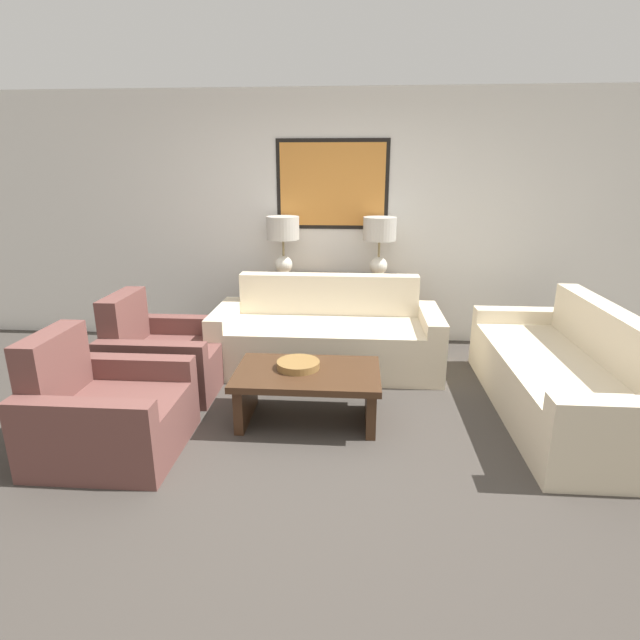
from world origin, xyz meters
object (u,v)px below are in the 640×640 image
(couch_by_side, at_px, (563,379))
(armchair_near_back_wall, at_px, (164,358))
(decorative_bowl, at_px, (298,365))
(console_table, at_px, (330,311))
(table_lamp_left, at_px, (283,236))
(armchair_near_camera, at_px, (106,414))
(couch_by_back_wall, at_px, (327,338))
(coffee_table, at_px, (307,385))
(table_lamp_right, at_px, (379,237))

(couch_by_side, xyz_separation_m, armchair_near_back_wall, (-3.30, 0.25, -0.02))
(decorative_bowl, bearing_deg, console_table, 84.80)
(table_lamp_left, distance_m, couch_by_side, 2.95)
(armchair_near_back_wall, bearing_deg, armchair_near_camera, -90.00)
(couch_by_back_wall, bearing_deg, coffee_table, -94.15)
(table_lamp_left, distance_m, armchair_near_camera, 2.60)
(armchair_near_camera, bearing_deg, couch_by_side, 13.46)
(table_lamp_right, xyz_separation_m, decorative_bowl, (-0.66, -1.69, -0.75))
(console_table, distance_m, armchair_near_camera, 2.66)
(decorative_bowl, bearing_deg, armchair_near_camera, -155.47)
(table_lamp_left, height_order, table_lamp_right, same)
(table_lamp_left, relative_size, armchair_near_camera, 0.69)
(console_table, distance_m, table_lamp_right, 0.95)
(table_lamp_left, bearing_deg, coffee_table, -76.43)
(decorative_bowl, bearing_deg, armchair_near_back_wall, 159.30)
(console_table, relative_size, couch_by_back_wall, 0.67)
(armchair_near_camera, bearing_deg, coffee_table, 21.48)
(couch_by_side, bearing_deg, armchair_near_camera, -166.54)
(armchair_near_back_wall, height_order, armchair_near_camera, same)
(coffee_table, distance_m, decorative_bowl, 0.17)
(table_lamp_left, height_order, armchair_near_camera, table_lamp_left)
(console_table, bearing_deg, armchair_near_back_wall, -138.82)
(table_lamp_right, xyz_separation_m, couch_by_back_wall, (-0.50, -0.64, -0.90))
(armchair_near_back_wall, relative_size, armchair_near_camera, 1.00)
(couch_by_side, height_order, decorative_bowl, couch_by_side)
(decorative_bowl, distance_m, armchair_near_back_wall, 1.34)
(coffee_table, bearing_deg, decorative_bowl, 146.64)
(console_table, relative_size, table_lamp_left, 2.29)
(couch_by_back_wall, bearing_deg, decorative_bowl, -98.33)
(decorative_bowl, relative_size, armchair_near_back_wall, 0.36)
(console_table, relative_size, coffee_table, 1.31)
(table_lamp_left, bearing_deg, couch_by_side, -31.59)
(table_lamp_left, height_order, decorative_bowl, table_lamp_left)
(table_lamp_left, xyz_separation_m, armchair_near_camera, (-0.90, -2.26, -0.92))
(console_table, bearing_deg, decorative_bowl, -95.20)
(table_lamp_right, distance_m, coffee_table, 2.04)
(armchair_near_back_wall, xyz_separation_m, armchair_near_camera, (0.00, -1.04, 0.00))
(couch_by_side, relative_size, coffee_table, 1.97)
(couch_by_side, bearing_deg, console_table, 142.14)
(console_table, bearing_deg, armchair_near_camera, -121.73)
(console_table, xyz_separation_m, armchair_near_camera, (-1.40, -2.26, -0.11))
(console_table, distance_m, decorative_bowl, 1.70)
(table_lamp_left, bearing_deg, armchair_near_camera, -111.66)
(couch_by_back_wall, xyz_separation_m, couch_by_side, (1.90, -0.83, 0.00))
(couch_by_back_wall, height_order, armchair_near_back_wall, couch_by_back_wall)
(armchair_near_back_wall, bearing_deg, coffee_table, -21.48)
(console_table, distance_m, coffee_table, 1.75)
(console_table, distance_m, armchair_near_back_wall, 1.86)
(couch_by_side, bearing_deg, coffee_table, -172.24)
(couch_by_back_wall, bearing_deg, couch_by_side, -23.71)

